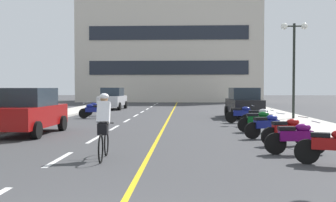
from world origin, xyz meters
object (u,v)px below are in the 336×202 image
Objects in this scene: motorcycle_8 at (93,110)px; cyclist_rider at (104,125)px; parked_car_mid at (244,103)px; parked_car_far at (113,98)px; parked_car_near at (29,111)px; motorcycle_9 at (96,109)px; street_lamp_mid at (294,49)px; motorcycle_6 at (259,117)px; motorcycle_7 at (242,114)px; motorcycle_4 at (267,125)px; motorcycle_1 at (332,146)px; motorcycle_5 at (259,121)px; motorcycle_2 at (296,137)px; motorcycle_3 at (287,131)px.

cyclist_rider is (3.38, -13.37, 0.41)m from motorcycle_8.
parked_car_far is at bearing 137.44° from parked_car_mid.
parked_car_near reaches higher than motorcycle_9.
parked_car_near is at bearing -149.61° from street_lamp_mid.
street_lamp_mid is 5.87m from motorcycle_6.
motorcycle_6 is (9.52, 3.18, -0.44)m from parked_car_near.
parked_car_near reaches higher than motorcycle_7.
parked_car_mid reaches higher than motorcycle_4.
motorcycle_1 is at bearing -68.17° from parked_car_far.
motorcycle_1 and motorcycle_9 have the same top height.
parked_car_mid is at bearing 88.53° from motorcycle_6.
parked_car_far is at bearing 93.62° from motorcycle_8.
motorcycle_5 is 1.00× the size of motorcycle_9.
parked_car_near is 2.49× the size of motorcycle_7.
motorcycle_9 is (-9.18, 16.01, 0.00)m from motorcycle_1.
cyclist_rider is (-5.03, -10.59, 0.41)m from motorcycle_7.
motorcycle_2 and motorcycle_3 have the same top height.
parked_car_near is at bearing 174.25° from motorcycle_4.
motorcycle_3 is 5.85m from motorcycle_6.
parked_car_far is 7.88m from motorcycle_9.
motorcycle_2 is (-0.53, -13.45, -0.44)m from parked_car_mid.
motorcycle_4 is (-3.08, -8.02, -3.50)m from street_lamp_mid.
motorcycle_2 and motorcycle_8 have the same top height.
motorcycle_2 is 1.00× the size of motorcycle_8.
parked_car_near reaches higher than motorcycle_1.
motorcycle_9 is at bearing 151.17° from motorcycle_7.
street_lamp_mid is at bearing 69.02° from motorcycle_4.
motorcycle_2 is 1.01× the size of motorcycle_3.
street_lamp_mid reaches higher than motorcycle_5.
motorcycle_2 is 1.00× the size of motorcycle_9.
motorcycle_3 is 1.78m from motorcycle_4.
motorcycle_9 is (-8.75, 14.46, 0.00)m from motorcycle_2.
motorcycle_8 is (0.62, -9.84, -0.44)m from parked_car_far.
motorcycle_6 is (0.47, 4.09, 0.00)m from motorcycle_4.
cyclist_rider is (-5.13, -0.89, 0.41)m from motorcycle_2.
motorcycle_1 is at bearing -101.12° from street_lamp_mid.
parked_car_near is (-12.12, -7.11, -3.05)m from street_lamp_mid.
motorcycle_9 is at bearing 165.68° from street_lamp_mid.
motorcycle_5 is at bearing -39.65° from motorcycle_8.
cyclist_rider is at bearing -170.10° from motorcycle_2.
motorcycle_2 and motorcycle_7 have the same top height.
motorcycle_1 is 16.63m from motorcycle_8.
motorcycle_2 and motorcycle_9 have the same top height.
street_lamp_mid is at bearing -41.86° from parked_car_far.
parked_car_mid is 8.04m from motorcycle_5.
motorcycle_3 is at bearing -65.69° from parked_car_far.
parked_car_mid is 2.50× the size of motorcycle_2.
motorcycle_1 is 0.96× the size of motorcycle_9.
motorcycle_2 is at bearing -25.48° from parked_car_near.
motorcycle_4 is at bearing -5.75° from parked_car_near.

